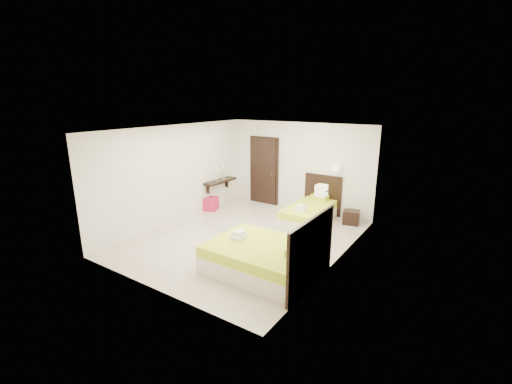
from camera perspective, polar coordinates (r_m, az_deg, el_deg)
The scene contains 7 objects.
floor at distance 8.32m, azimuth -1.74°, elevation -7.69°, with size 5.50×5.50×0.00m, color #BFB19E.
bed_single at distance 9.39m, azimuth 9.01°, elevation -3.31°, with size 1.11×1.85×1.53m.
bed_double at distance 6.69m, azimuth 1.72°, elevation -10.82°, with size 2.07×1.76×1.71m.
nightstand at distance 9.51m, azimuth 15.58°, elevation -4.07°, with size 0.42×0.37×0.37m, color black.
ottoman at distance 10.39m, azimuth -7.60°, elevation -1.92°, with size 0.39×0.39×0.39m, color #9E1539.
door at distance 10.79m, azimuth 1.32°, elevation 3.55°, with size 1.02×0.15×2.14m.
console_shelf at distance 10.48m, azimuth -6.01°, elevation 1.81°, with size 0.35×1.20×0.78m.
Camera 1 is at (4.45, -6.23, 3.25)m, focal length 24.00 mm.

